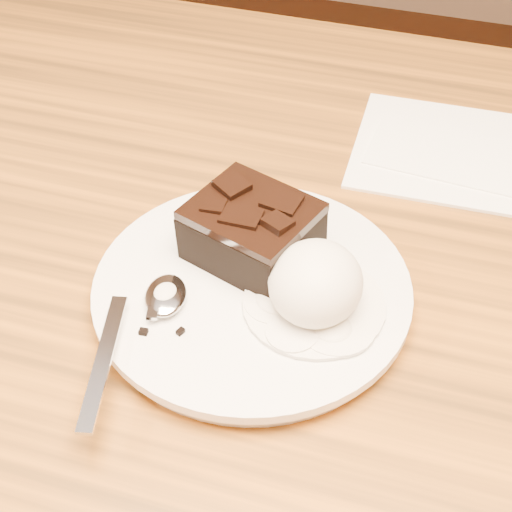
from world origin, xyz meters
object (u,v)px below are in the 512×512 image
(plate, at_px, (252,293))
(brownie, at_px, (252,234))
(dining_table, at_px, (222,473))
(ice_cream_scoop, at_px, (316,283))
(spoon, at_px, (166,297))
(napkin, at_px, (440,149))

(plate, bearing_deg, brownie, 107.30)
(dining_table, relative_size, ice_cream_scoop, 16.61)
(spoon, distance_m, napkin, 0.32)
(dining_table, relative_size, napkin, 7.51)
(dining_table, height_order, plate, plate)
(plate, distance_m, spoon, 0.07)
(dining_table, bearing_deg, plate, -46.74)
(ice_cream_scoop, bearing_deg, plate, 170.58)
(ice_cream_scoop, relative_size, napkin, 0.45)
(dining_table, xyz_separation_m, ice_cream_scoop, (0.11, -0.07, 0.42))
(ice_cream_scoop, xyz_separation_m, napkin, (0.06, 0.25, -0.04))
(plate, distance_m, ice_cream_scoop, 0.06)
(dining_table, relative_size, brownie, 13.62)
(dining_table, xyz_separation_m, spoon, (0.00, -0.10, 0.40))
(plate, bearing_deg, ice_cream_scoop, -9.42)
(dining_table, distance_m, napkin, 0.45)
(brownie, distance_m, napkin, 0.24)
(brownie, xyz_separation_m, spoon, (-0.04, -0.07, -0.02))
(dining_table, xyz_separation_m, plate, (0.06, -0.06, 0.38))
(dining_table, xyz_separation_m, brownie, (0.05, -0.03, 0.42))
(plate, height_order, brownie, brownie)
(dining_table, bearing_deg, spoon, -88.03)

